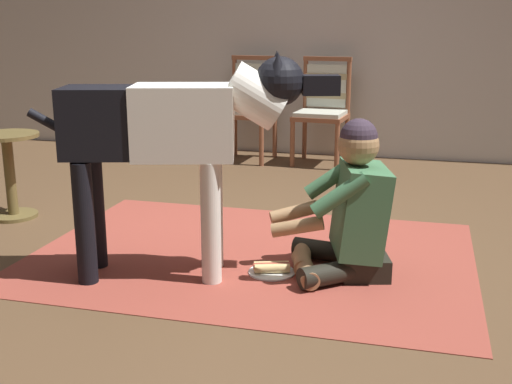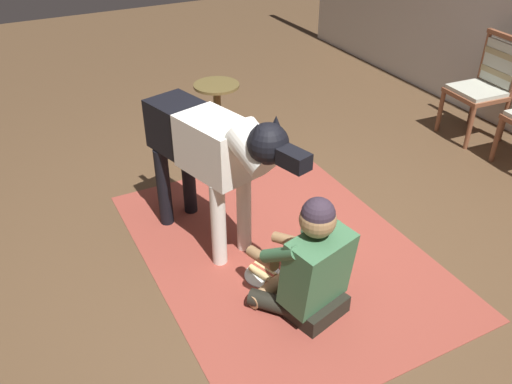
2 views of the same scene
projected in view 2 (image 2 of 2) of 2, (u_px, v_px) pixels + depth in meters
ground_plane at (278, 246)px, 3.88m from camera, size 14.13×14.13×0.00m
area_rug at (281, 250)px, 3.83m from camera, size 2.46×1.79×0.01m
dining_chair_left_of_pair at (486, 82)px, 5.09m from camera, size 0.49×0.50×0.98m
person_sitting_on_floor at (310, 266)px, 3.18m from camera, size 0.68×0.59×0.82m
large_dog at (211, 149)px, 3.50m from camera, size 1.51×0.57×1.15m
hot_dog_on_plate at (263, 273)px, 3.59m from camera, size 0.25×0.25×0.06m
round_side_table at (217, 108)px, 5.08m from camera, size 0.42×0.42×0.58m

